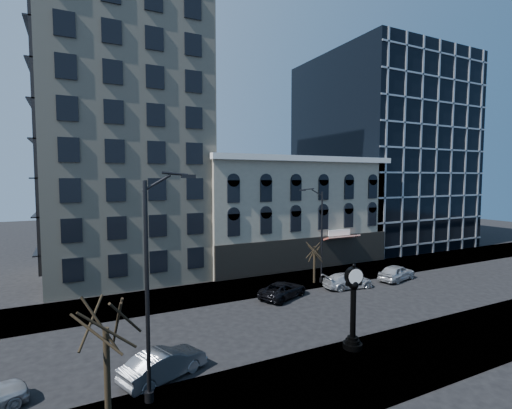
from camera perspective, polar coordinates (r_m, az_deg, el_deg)
ground at (r=26.96m, az=-0.02°, el=-17.92°), size 160.00×160.00×0.00m
sidewalk_far at (r=33.88m, az=-6.22°, el=-13.19°), size 160.00×6.00×0.12m
sidewalk_near at (r=20.78m, az=10.88°, el=-24.90°), size 160.00×6.00×0.12m
cream_tower at (r=42.58m, az=-19.88°, el=16.35°), size 15.90×15.40×42.50m
victorian_row at (r=44.91m, az=4.67°, el=-1.18°), size 22.60×11.19×12.50m
glass_office at (r=61.23m, az=18.56°, el=7.52°), size 20.00×20.15×28.00m
street_clock at (r=23.19m, az=14.71°, el=-15.46°), size 1.14×1.14×5.03m
street_lamp_near at (r=16.87m, az=-14.02°, el=-3.14°), size 2.71×0.44×10.46m
street_lamp_far at (r=35.48m, az=9.09°, el=-0.87°), size 2.29×1.05×9.21m
bare_tree_near at (r=15.67m, az=-22.20°, el=-14.05°), size 4.00×4.00×6.87m
bare_tree_far at (r=35.84m, az=9.00°, el=-6.51°), size 2.65×2.65×4.54m
car_near_b at (r=20.87m, az=-13.98°, el=-22.70°), size 4.74×3.14×1.48m
car_far_a at (r=32.21m, az=4.18°, el=-12.96°), size 5.30×4.02×1.34m
car_far_b at (r=35.77m, az=13.95°, el=-11.30°), size 4.93×2.44×1.38m
car_far_c at (r=39.74m, az=20.80°, el=-9.75°), size 4.90×2.91×1.56m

